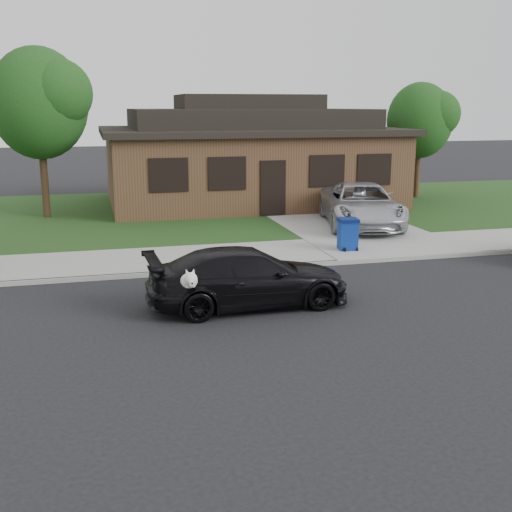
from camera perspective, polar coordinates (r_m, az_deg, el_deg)
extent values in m
plane|color=black|center=(13.72, -2.03, -5.15)|extent=(120.00, 120.00, 0.00)
cube|color=gray|center=(18.44, -5.38, -0.20)|extent=(60.00, 3.00, 0.12)
cube|color=gray|center=(17.00, -4.57, -1.34)|extent=(60.00, 0.12, 0.12)
cube|color=#193814|center=(26.22, -8.18, 3.75)|extent=(60.00, 13.00, 0.13)
cube|color=gray|center=(24.73, 6.59, 3.24)|extent=(4.50, 13.00, 0.14)
imported|color=black|center=(14.06, -0.69, -1.93)|extent=(4.54, 1.99, 1.30)
ellipsoid|color=white|center=(12.97, -5.98, -2.20)|extent=(0.34, 0.40, 0.30)
sphere|color=white|center=(12.72, -5.83, -2.04)|extent=(0.26, 0.26, 0.26)
cube|color=white|center=(12.61, -5.74, -2.38)|extent=(0.09, 0.12, 0.07)
sphere|color=black|center=(12.56, -5.70, -2.45)|extent=(0.04, 0.04, 0.04)
cone|color=white|center=(12.73, -6.18, -1.41)|extent=(0.11, 0.11, 0.14)
cone|color=white|center=(12.74, -5.59, -1.38)|extent=(0.11, 0.11, 0.14)
imported|color=#BABCC2|center=(23.13, 9.34, 4.52)|extent=(3.68, 5.82, 1.50)
cube|color=navy|center=(19.26, 8.15, 1.80)|extent=(0.60, 0.60, 0.86)
cube|color=#06144B|center=(19.17, 8.20, 3.20)|extent=(0.65, 0.65, 0.10)
cylinder|color=black|center=(19.02, 7.88, 0.55)|extent=(0.07, 0.14, 0.13)
cylinder|color=black|center=(19.17, 8.94, 0.61)|extent=(0.07, 0.14, 0.13)
cube|color=#422B1C|center=(28.67, -0.70, 7.84)|extent=(12.00, 8.00, 3.00)
cube|color=black|center=(28.56, -0.71, 11.09)|extent=(12.60, 8.60, 0.25)
cube|color=black|center=(28.54, -0.72, 12.14)|extent=(10.00, 6.50, 0.80)
cube|color=black|center=(28.54, -0.72, 13.55)|extent=(6.00, 3.50, 0.60)
cube|color=black|center=(24.84, 1.52, 6.07)|extent=(1.00, 0.06, 2.10)
cube|color=black|center=(23.99, -7.77, 7.15)|extent=(1.30, 0.05, 1.10)
cube|color=black|center=(24.34, -2.58, 7.34)|extent=(1.30, 0.05, 1.10)
cube|color=black|center=(25.46, 6.33, 7.53)|extent=(1.30, 0.05, 1.10)
cube|color=black|center=(26.24, 10.46, 7.56)|extent=(1.30, 0.05, 1.10)
cylinder|color=#332114|center=(25.95, -18.25, 6.03)|extent=(0.28, 0.28, 2.48)
ellipsoid|color=#143811|center=(25.78, -18.75, 12.74)|extent=(3.60, 3.60, 4.14)
sphere|color=#26591E|center=(25.21, -17.22, 13.67)|extent=(2.52, 2.52, 2.52)
cylinder|color=#332114|center=(31.14, 14.09, 6.98)|extent=(0.28, 0.28, 2.03)
ellipsoid|color=#143811|center=(30.98, 14.35, 11.60)|extent=(3.00, 3.00, 3.45)
sphere|color=#26591E|center=(30.88, 15.79, 12.07)|extent=(2.10, 2.10, 2.10)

